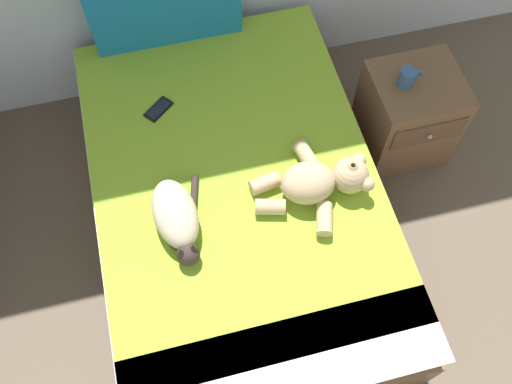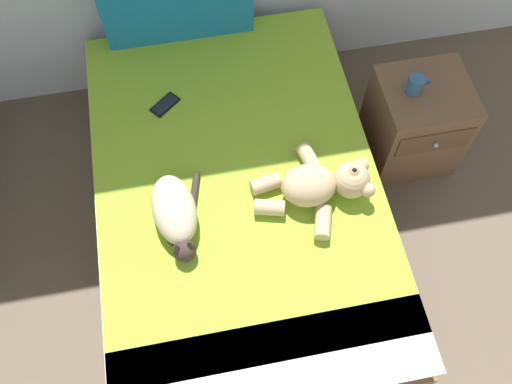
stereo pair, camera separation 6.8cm
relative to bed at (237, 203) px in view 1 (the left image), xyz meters
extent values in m
plane|color=brown|center=(0.59, -0.77, -0.25)|extent=(9.43, 9.43, 0.00)
cube|color=brown|center=(0.00, 0.00, -0.09)|extent=(1.35, 2.03, 0.31)
cube|color=white|center=(0.00, 0.00, 0.15)|extent=(1.31, 1.97, 0.17)
cube|color=#8CB72D|center=(0.00, 0.06, 0.24)|extent=(1.30, 1.83, 0.02)
cube|color=silver|center=(0.00, -0.85, 0.24)|extent=(1.30, 0.33, 0.02)
ellipsoid|color=#C6B293|center=(-0.30, -0.15, 0.33)|extent=(0.22, 0.36, 0.15)
sphere|color=#332823|center=(-0.28, -0.34, 0.30)|extent=(0.10, 0.10, 0.10)
cone|color=#332823|center=(-0.25, -0.33, 0.36)|extent=(0.04, 0.04, 0.04)
cone|color=#332823|center=(-0.31, -0.34, 0.36)|extent=(0.04, 0.04, 0.04)
cylinder|color=#332823|center=(-0.20, -0.04, 0.27)|extent=(0.07, 0.16, 0.03)
ellipsoid|color=#332823|center=(-0.33, -0.24, 0.27)|extent=(0.07, 0.11, 0.04)
ellipsoid|color=tan|center=(0.30, -0.15, 0.33)|extent=(0.25, 0.21, 0.17)
sphere|color=tan|center=(0.49, -0.16, 0.33)|extent=(0.17, 0.17, 0.17)
sphere|color=#9E7F58|center=(0.49, -0.16, 0.39)|extent=(0.07, 0.07, 0.07)
sphere|color=black|center=(0.49, -0.16, 0.42)|extent=(0.02, 0.02, 0.02)
sphere|color=tan|center=(0.55, -0.10, 0.34)|extent=(0.07, 0.07, 0.07)
sphere|color=tan|center=(0.55, -0.22, 0.34)|extent=(0.07, 0.07, 0.07)
cylinder|color=tan|center=(0.34, 0.02, 0.29)|extent=(0.10, 0.16, 0.07)
cylinder|color=tan|center=(0.12, -0.08, 0.29)|extent=(0.14, 0.09, 0.07)
cylinder|color=tan|center=(0.33, -0.31, 0.29)|extent=(0.11, 0.16, 0.07)
cylinder|color=tan|center=(0.11, -0.20, 0.29)|extent=(0.15, 0.10, 0.07)
cube|color=black|center=(-0.28, 0.47, 0.26)|extent=(0.16, 0.15, 0.01)
cube|color=black|center=(-0.28, 0.47, 0.26)|extent=(0.14, 0.13, 0.00)
cube|color=brown|center=(1.01, 0.28, 0.03)|extent=(0.45, 0.41, 0.55)
cube|color=brown|center=(1.01, 0.07, 0.15)|extent=(0.39, 0.01, 0.15)
sphere|color=#B2B2B7|center=(1.01, 0.06, 0.15)|extent=(0.02, 0.02, 0.02)
cylinder|color=#33598C|center=(0.93, 0.29, 0.35)|extent=(0.08, 0.08, 0.09)
torus|color=#33598C|center=(0.99, 0.29, 0.35)|extent=(0.06, 0.01, 0.06)
camera|label=1|loc=(-0.22, -1.25, 2.49)|focal=39.17mm
camera|label=2|loc=(-0.15, -1.27, 2.49)|focal=39.17mm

